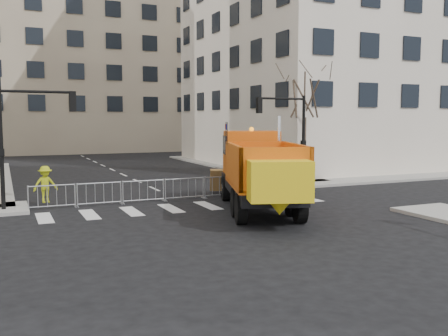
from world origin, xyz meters
name	(u,v)px	position (x,y,z in m)	size (l,w,h in m)	color
ground	(248,231)	(0.00, 0.00, 0.00)	(120.00, 120.00, 0.00)	black
sidewalk_back	(173,196)	(0.00, 8.50, 0.07)	(64.00, 5.00, 0.15)	gray
building_far	(66,57)	(0.00, 52.00, 12.00)	(30.00, 18.00, 24.00)	tan
traffic_light_left	(1,150)	(-8.00, 7.50, 2.70)	(0.18, 0.18, 5.40)	black
traffic_light_right	(303,141)	(8.50, 9.50, 2.70)	(0.18, 0.18, 5.40)	black
crowd_barriers	(164,190)	(-0.75, 7.60, 0.55)	(12.60, 0.60, 1.10)	#9EA0A5
street_tree	(304,123)	(9.20, 10.50, 3.75)	(3.00, 3.00, 7.50)	#382B21
plow_truck	(259,169)	(2.20, 3.23, 1.85)	(6.09, 11.07, 4.16)	black
cop_a	(242,181)	(3.19, 7.00, 0.86)	(0.63, 0.41, 1.72)	black
cop_b	(269,177)	(4.77, 7.00, 1.00)	(0.97, 0.76, 2.00)	black
cop_c	(239,178)	(3.03, 7.00, 1.00)	(1.17, 0.49, 2.00)	black
worker	(45,184)	(-6.20, 8.54, 1.00)	(1.10, 0.63, 1.71)	#B0BC16
newspaper_box	(268,179)	(5.53, 8.44, 0.70)	(0.45, 0.40, 1.10)	#A10C25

